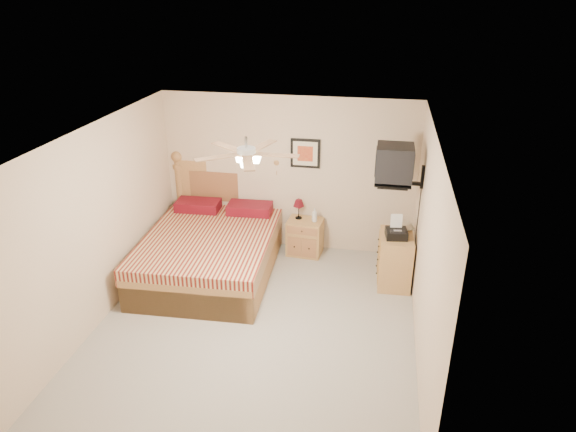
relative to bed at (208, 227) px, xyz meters
The scene contains 17 objects.
floor 1.67m from the bed, 48.83° to the right, with size 4.50×4.50×0.00m, color gray.
ceiling 2.28m from the bed, 48.83° to the right, with size 4.00×4.50×0.04m, color white.
wall_back 1.57m from the bed, 49.08° to the left, with size 4.00×0.04×2.50m, color beige.
wall_front 3.54m from the bed, 73.79° to the right, with size 4.00×0.04×2.50m, color beige.
wall_left 1.59m from the bed, 132.34° to the right, with size 0.04×4.50×2.50m, color beige.
wall_right 3.22m from the bed, 20.60° to the right, with size 0.04×4.50×2.50m, color beige.
bed is the anchor object (origin of this frame).
nightstand 1.64m from the bed, 34.32° to the left, with size 0.54×0.41×0.59m, color #AD7C40.
table_lamp 1.51m from the bed, 38.79° to the left, with size 0.18×0.18×0.33m, color #5A0C16, non-canonical shape.
lotion_bottle 1.69m from the bed, 31.10° to the left, with size 0.09×0.09×0.22m, color silver.
framed_picture 1.88m from the bed, 41.62° to the left, with size 0.46×0.04×0.46m, color black.
dresser 2.74m from the bed, ahead, with size 0.46×0.66×0.78m, color #AD7F43.
fax_machine 2.70m from the bed, ahead, with size 0.29×0.31×0.31m, color black, non-canonical shape.
magazine_lower 2.76m from the bed, 10.17° to the left, with size 0.22×0.30×0.03m, color tan.
magazine_upper 2.77m from the bed, ahead, with size 0.18×0.25×0.02m, color tan.
wall_tv 2.93m from the bed, ahead, with size 0.56×0.46×0.58m, color black, non-canonical shape.
ceiling_fan 2.29m from the bed, 53.42° to the right, with size 1.14×1.14×0.28m, color silver, non-canonical shape.
Camera 1 is at (1.40, -5.28, 4.02)m, focal length 32.00 mm.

